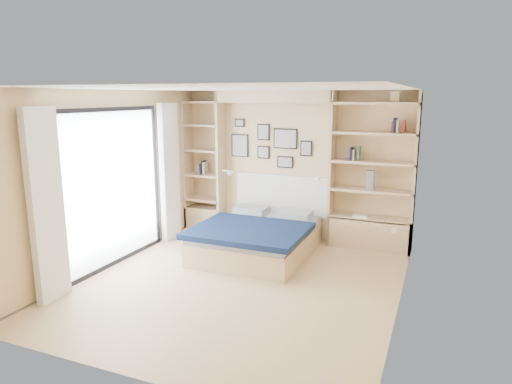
% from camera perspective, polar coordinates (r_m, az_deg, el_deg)
% --- Properties ---
extents(ground, '(4.50, 4.50, 0.00)m').
position_cam_1_polar(ground, '(6.14, -2.01, -11.24)').
color(ground, tan).
rests_on(ground, ground).
extents(room_shell, '(4.50, 4.50, 4.50)m').
position_cam_1_polar(room_shell, '(7.31, 0.10, 1.41)').
color(room_shell, '#D6AE7D').
rests_on(room_shell, ground).
extents(bed, '(1.65, 2.11, 1.07)m').
position_cam_1_polar(bed, '(7.12, 0.25, -5.60)').
color(bed, tan).
rests_on(bed, ground).
extents(photo_gallery, '(1.48, 0.02, 0.82)m').
position_cam_1_polar(photo_gallery, '(7.91, 1.60, 6.07)').
color(photo_gallery, black).
rests_on(photo_gallery, ground).
extents(reading_lamps, '(1.92, 0.12, 0.15)m').
position_cam_1_polar(reading_lamps, '(7.72, 2.04, 2.14)').
color(reading_lamps, silver).
rests_on(reading_lamps, ground).
extents(shelf_decor, '(3.49, 0.23, 2.03)m').
position_cam_1_polar(shelf_decor, '(7.35, 12.11, 5.95)').
color(shelf_decor, navy).
rests_on(shelf_decor, ground).
extents(deck, '(3.20, 4.00, 0.05)m').
position_cam_1_polar(deck, '(8.22, -25.68, -6.37)').
color(deck, '#766657').
rests_on(deck, ground).
extents(deck_chair, '(0.63, 0.93, 0.87)m').
position_cam_1_polar(deck_chair, '(8.38, -16.66, -2.36)').
color(deck_chair, tan).
rests_on(deck_chair, ground).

